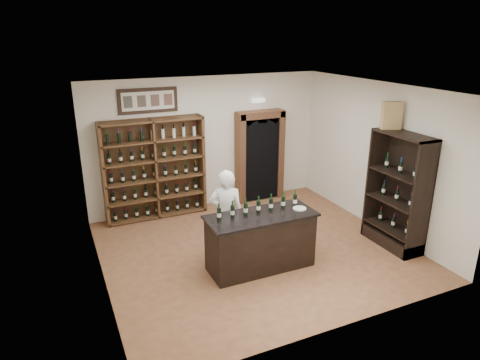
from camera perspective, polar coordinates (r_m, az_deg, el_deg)
name	(u,v)px	position (r m, az deg, el deg)	size (l,w,h in m)	color
floor	(255,249)	(8.22, 2.04, -9.24)	(5.50, 5.50, 0.00)	#94613B
ceiling	(257,89)	(7.28, 2.33, 11.98)	(5.50, 5.50, 0.00)	white
wall_back	(208,143)	(9.83, -4.35, 4.96)	(5.50, 0.04, 3.00)	silver
wall_left	(95,198)	(6.91, -18.72, -2.33)	(0.04, 5.00, 3.00)	silver
wall_right	(377,157)	(9.13, 17.84, 2.96)	(0.04, 5.00, 3.00)	silver
wine_shelf	(154,169)	(9.43, -11.37, 1.48)	(2.20, 0.38, 2.20)	#4F3A1B
framed_picture	(148,101)	(9.23, -12.17, 10.31)	(1.25, 0.04, 0.52)	black
arched_doorway	(259,154)	(10.25, 2.61, 3.51)	(1.17, 0.35, 2.17)	black
emergency_light	(259,100)	(10.06, 2.48, 10.57)	(0.30, 0.10, 0.10)	white
tasting_counter	(261,242)	(7.44, 2.76, -8.21)	(1.88, 0.78, 1.00)	black
counter_bottle_0	(219,214)	(6.98, -2.82, -4.53)	(0.07, 0.07, 0.30)	black
counter_bottle_1	(232,211)	(7.07, -1.01, -4.21)	(0.07, 0.07, 0.30)	black
counter_bottle_2	(246,209)	(7.16, 0.76, -3.89)	(0.07, 0.07, 0.30)	black
counter_bottle_3	(258,207)	(7.26, 2.48, -3.58)	(0.07, 0.07, 0.30)	black
counter_bottle_4	(271,204)	(7.36, 4.15, -3.28)	(0.07, 0.07, 0.30)	black
counter_bottle_5	(283,202)	(7.47, 5.77, -2.97)	(0.07, 0.07, 0.30)	black
counter_bottle_6	(295,200)	(7.59, 7.35, -2.68)	(0.07, 0.07, 0.30)	black
side_cabinet	(397,208)	(8.61, 20.15, -3.56)	(0.48, 1.20, 2.20)	black
shopkeeper	(226,214)	(7.63, -1.85, -4.62)	(0.61, 0.40, 1.67)	white
plate	(300,208)	(7.50, 7.95, -3.78)	(0.23, 0.23, 0.02)	beige
wine_crate	(392,115)	(8.41, 19.55, 8.12)	(0.36, 0.15, 0.51)	tan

